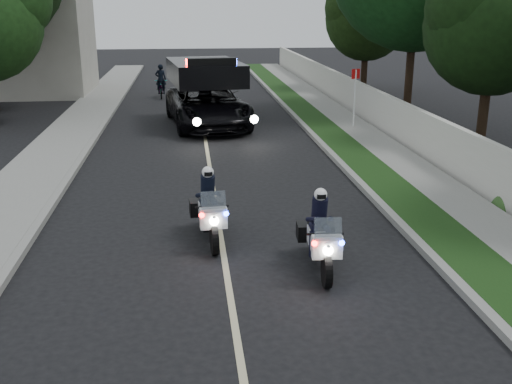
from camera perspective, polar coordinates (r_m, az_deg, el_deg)
ground at (r=10.47m, az=-2.40°, el=-10.38°), size 120.00×120.00×0.00m
curb_right at (r=20.38m, az=7.05°, el=3.74°), size 0.20×60.00×0.15m
grass_verge at (r=20.55m, az=8.95°, el=3.78°), size 1.20×60.00×0.16m
sidewalk_right at (r=20.93m, az=12.39°, el=3.83°), size 1.40×60.00×0.16m
property_wall at (r=21.13m, az=15.09°, el=5.64°), size 0.22×60.00×1.50m
curb_left at (r=20.12m, az=-16.33°, el=2.97°), size 0.20×60.00×0.15m
sidewalk_left at (r=20.34m, az=-19.38°, el=2.84°), size 2.00×60.00×0.16m
building_far at (r=36.48m, az=-22.16°, el=14.13°), size 8.00×6.00×7.00m
lane_marking at (r=19.85m, az=-4.56°, el=3.23°), size 0.12×50.00×0.01m
police_moto_left at (r=13.06m, az=-4.39°, el=-4.54°), size 0.80×1.94×1.61m
police_moto_right at (r=11.74m, az=6.04°, el=-7.21°), size 0.76×1.90×1.59m
police_suv at (r=25.20m, az=-4.60°, el=6.30°), size 3.72×6.67×3.08m
bicycle at (r=33.21m, az=-8.98°, el=8.87°), size 0.77×1.95×1.00m
cyclist at (r=33.21m, az=-8.98°, el=8.87°), size 0.58×0.39×1.58m
sign_post at (r=24.63m, az=9.22°, el=5.87°), size 0.51×0.51×2.51m
tree_right_c at (r=23.62m, az=20.54°, el=4.47°), size 6.04×6.04×8.00m
tree_right_d at (r=28.97m, az=14.12°, el=7.30°), size 10.06×10.06×12.80m
tree_right_e at (r=36.09m, az=10.16°, el=9.50°), size 6.18×6.18×7.85m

